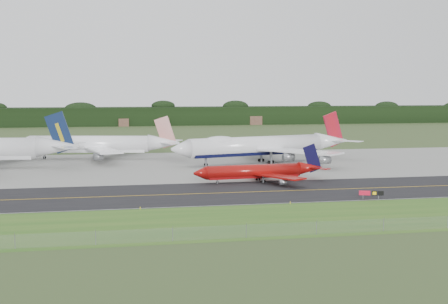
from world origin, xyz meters
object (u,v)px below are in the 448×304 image
Objects in this scene: jet_red_737 at (260,171)px; taxiway_sign at (371,193)px; jet_ba_747 at (262,146)px; jet_star_tail at (98,145)px.

jet_red_737 is 34.51m from taxiway_sign.
jet_star_tail is at bearing 157.61° from jet_ba_747.
jet_ba_747 reaches higher than jet_star_tail.
jet_star_tail reaches higher than taxiway_sign.
jet_ba_747 is 1.14× the size of jet_star_tail.
taxiway_sign is (17.55, -29.69, -1.42)m from jet_red_737.
jet_red_737 reaches higher than taxiway_sign.
jet_star_tail reaches higher than jet_red_737.
jet_ba_747 is 12.76× the size of taxiway_sign.
jet_red_737 is at bearing 120.59° from taxiway_sign.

